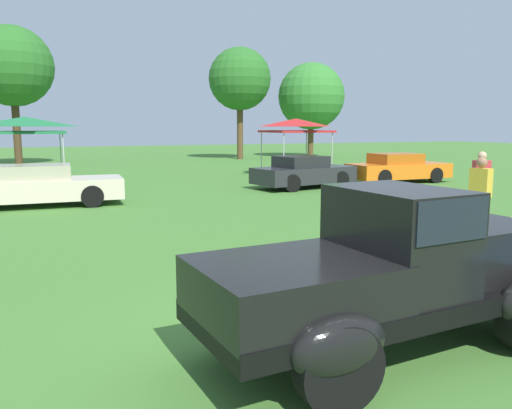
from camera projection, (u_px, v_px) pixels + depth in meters
ground_plane at (330, 338)px, 5.69m from camera, size 120.00×120.00×0.00m
feature_pickup_truck at (391, 270)px, 5.27m from camera, size 4.22×2.06×1.70m
show_car_cream at (40, 186)px, 15.05m from camera, size 4.65×1.88×1.22m
show_car_charcoal at (304, 172)px, 19.59m from camera, size 4.18×2.38×1.22m
show_car_orange at (398, 168)px, 21.51m from camera, size 4.33×1.76×1.22m
spectator_near_truck at (481, 182)px, 13.28m from camera, size 0.45×0.35×1.69m
spectator_between_cars at (480, 194)px, 10.77m from camera, size 0.34×0.45×1.69m
canopy_tent_center_field at (25, 124)px, 20.15m from camera, size 2.93×2.93×2.71m
canopy_tent_right_field at (296, 125)px, 24.40m from camera, size 2.78×2.78×2.71m
treeline_mid_left at (12, 67)px, 30.04m from camera, size 4.67×4.67×8.17m
treeline_center at (240, 79)px, 36.44m from camera, size 4.42×4.42×7.89m
treeline_mid_right at (311, 96)px, 39.12m from camera, size 5.04×5.04×7.15m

